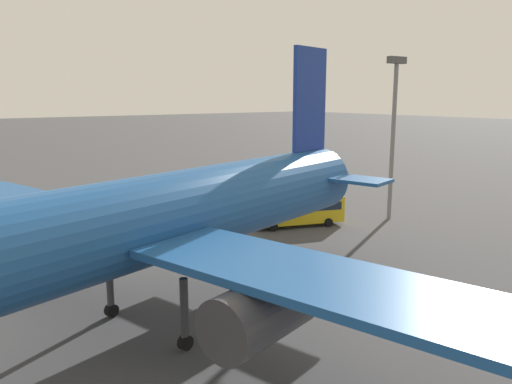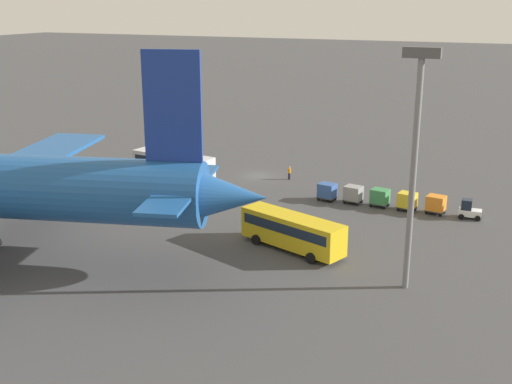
{
  "view_description": "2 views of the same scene",
  "coord_description": "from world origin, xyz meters",
  "views": [
    {
      "loc": [
        23.54,
        65.26,
        14.87
      ],
      "look_at": [
        -8.03,
        22.32,
        4.54
      ],
      "focal_mm": 35.0,
      "sensor_mm": 36.0,
      "label": 1
    },
    {
      "loc": [
        -33.13,
        75.96,
        22.64
      ],
      "look_at": [
        -8.2,
        19.53,
        4.1
      ],
      "focal_mm": 45.0,
      "sensor_mm": 36.0,
      "label": 2
    }
  ],
  "objects": [
    {
      "name": "shuttle_bus_far",
      "position": [
        -13.44,
        22.99,
        2.0
      ],
      "size": [
        11.05,
        6.06,
        3.35
      ],
      "rotation": [
        0.0,
        0.0,
        -0.34
      ],
      "color": "gold",
      "rests_on": "ground"
    },
    {
      "name": "ground_plane",
      "position": [
        0.0,
        0.0,
        0.0
      ],
      "size": [
        600.0,
        600.0,
        0.0
      ],
      "primitive_type": "plane",
      "color": "#424244"
    },
    {
      "name": "cargo_cart_blue",
      "position": [
        -11.7,
        6.82,
        1.19
      ],
      "size": [
        2.24,
        1.98,
        2.06
      ],
      "rotation": [
        0.0,
        0.0,
        -0.16
      ],
      "color": "#38383D",
      "rests_on": "ground"
    },
    {
      "name": "baggage_tug",
      "position": [
        -27.64,
        6.77,
        0.94
      ],
      "size": [
        2.47,
        1.75,
        2.1
      ],
      "rotation": [
        0.0,
        0.0,
        0.06
      ],
      "color": "white",
      "rests_on": "ground"
    },
    {
      "name": "light_pole",
      "position": [
        -24.87,
        26.97,
        11.7
      ],
      "size": [
        2.8,
        0.7,
        19.3
      ],
      "color": "slate",
      "rests_on": "ground"
    },
    {
      "name": "cargo_cart_green",
      "position": [
        -17.92,
        6.66,
        1.19
      ],
      "size": [
        2.24,
        1.98,
        2.06
      ],
      "rotation": [
        0.0,
        0.0,
        -0.16
      ],
      "color": "#38383D",
      "rests_on": "ground"
    },
    {
      "name": "cargo_cart_yellow",
      "position": [
        -21.03,
        6.81,
        1.19
      ],
      "size": [
        2.24,
        1.98,
        2.06
      ],
      "rotation": [
        0.0,
        0.0,
        -0.16
      ],
      "color": "#38383D",
      "rests_on": "ground"
    },
    {
      "name": "cargo_cart_grey",
      "position": [
        -14.81,
        6.67,
        1.19
      ],
      "size": [
        2.24,
        1.98,
        2.06
      ],
      "rotation": [
        0.0,
        0.0,
        -0.16
      ],
      "color": "#38383D",
      "rests_on": "ground"
    },
    {
      "name": "cargo_cart_orange",
      "position": [
        -24.14,
        6.69,
        1.19
      ],
      "size": [
        2.24,
        1.98,
        2.06
      ],
      "rotation": [
        0.0,
        0.0,
        -0.16
      ],
      "color": "#38383D",
      "rests_on": "ground"
    },
    {
      "name": "worker_person",
      "position": [
        -4.32,
        -0.06,
        0.87
      ],
      "size": [
        0.38,
        0.38,
        1.74
      ],
      "color": "#1E1E2D",
      "rests_on": "ground"
    },
    {
      "name": "shuttle_bus_near",
      "position": [
        9.73,
        5.83,
        2.02
      ],
      "size": [
        12.14,
        4.3,
        3.39
      ],
      "rotation": [
        0.0,
        0.0,
        -0.15
      ],
      "color": "silver",
      "rests_on": "ground"
    }
  ]
}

